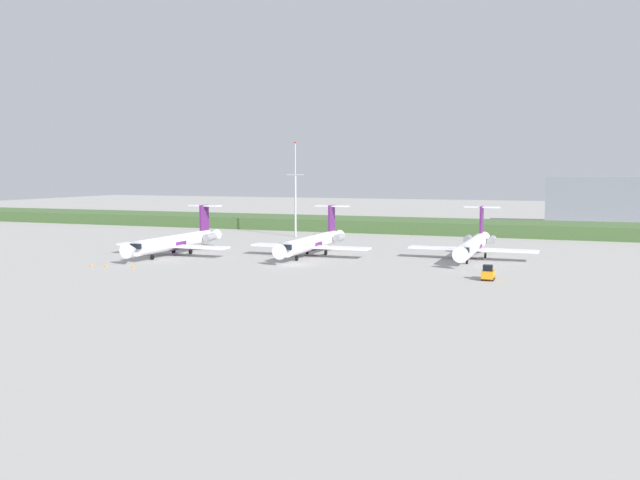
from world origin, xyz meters
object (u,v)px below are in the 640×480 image
(safety_cone_mid_marker, at_px, (106,265))
(safety_cone_rear_marker, at_px, (133,267))
(regional_jet_nearest, at_px, (177,241))
(regional_jet_second, at_px, (313,242))
(regional_jet_third, at_px, (474,244))
(antenna_mast, at_px, (295,197))
(safety_cone_front_marker, at_px, (91,265))
(baggage_tug, at_px, (488,273))

(safety_cone_mid_marker, height_order, safety_cone_rear_marker, same)
(regional_jet_nearest, relative_size, safety_cone_rear_marker, 56.36)
(regional_jet_second, xyz_separation_m, regional_jet_third, (28.88, 6.26, 0.00))
(antenna_mast, height_order, safety_cone_rear_marker, antenna_mast)
(regional_jet_second, bearing_deg, regional_jet_nearest, -162.44)
(regional_jet_nearest, relative_size, regional_jet_third, 1.00)
(safety_cone_rear_marker, bearing_deg, regional_jet_nearest, 100.00)
(regional_jet_second, relative_size, safety_cone_front_marker, 56.36)
(antenna_mast, bearing_deg, regional_jet_third, -30.36)
(regional_jet_third, relative_size, safety_cone_mid_marker, 56.36)
(regional_jet_nearest, xyz_separation_m, baggage_tug, (59.02, -10.26, -1.53))
(baggage_tug, bearing_deg, safety_cone_rear_marker, -171.91)
(safety_cone_rear_marker, bearing_deg, regional_jet_second, 50.41)
(regional_jet_third, distance_m, safety_cone_rear_marker, 59.90)
(regional_jet_second, bearing_deg, safety_cone_mid_marker, -135.24)
(regional_jet_second, distance_m, baggage_tug, 38.79)
(regional_jet_third, bearing_deg, safety_cone_rear_marker, -147.36)
(regional_jet_second, height_order, regional_jet_third, same)
(regional_jet_nearest, distance_m, safety_cone_mid_marker, 18.77)
(safety_cone_front_marker, bearing_deg, antenna_mast, 78.88)
(regional_jet_third, xyz_separation_m, antenna_mast, (-46.31, 27.13, 7.00))
(regional_jet_third, height_order, safety_cone_mid_marker, regional_jet_third)
(regional_jet_second, distance_m, safety_cone_front_marker, 39.66)
(regional_jet_second, xyz_separation_m, baggage_tug, (34.28, -18.09, -1.53))
(antenna_mast, xyz_separation_m, baggage_tug, (51.71, -51.48, -8.53))
(antenna_mast, relative_size, safety_cone_rear_marker, 41.75)
(safety_cone_front_marker, bearing_deg, regional_jet_second, 42.40)
(regional_jet_nearest, xyz_separation_m, safety_cone_mid_marker, (-1.85, -18.54, -2.26))
(safety_cone_front_marker, bearing_deg, regional_jet_nearest, 76.57)
(safety_cone_front_marker, relative_size, safety_cone_rear_marker, 1.00)
(baggage_tug, bearing_deg, regional_jet_nearest, 170.13)
(safety_cone_mid_marker, bearing_deg, regional_jet_nearest, 84.30)
(regional_jet_third, bearing_deg, safety_cone_mid_marker, -149.53)
(baggage_tug, relative_size, safety_cone_mid_marker, 5.82)
(regional_jet_second, height_order, safety_cone_mid_marker, regional_jet_second)
(regional_jet_second, relative_size, baggage_tug, 9.69)
(regional_jet_third, relative_size, baggage_tug, 9.69)
(safety_cone_front_marker, distance_m, safety_cone_mid_marker, 2.68)
(safety_cone_mid_marker, bearing_deg, antenna_mast, 81.29)
(baggage_tug, height_order, safety_cone_mid_marker, baggage_tug)
(safety_cone_front_marker, xyz_separation_m, safety_cone_rear_marker, (7.72, 0.68, 0.00))
(regional_jet_second, height_order, safety_cone_rear_marker, regional_jet_second)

